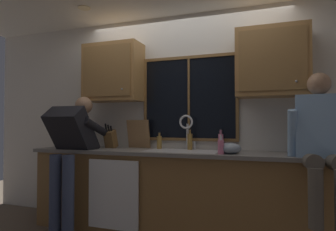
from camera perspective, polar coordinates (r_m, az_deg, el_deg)
The scene contains 24 objects.
back_wall at distance 3.64m, azimuth 3.23°, elevation -0.72°, with size 5.74×0.12×2.55m, color silver.
ceiling_downlight_left at distance 3.73m, azimuth -15.81°, elevation 19.26°, with size 0.14×0.14×0.01m, color #FFEAB2.
window_glass at distance 3.57m, azimuth 4.07°, elevation 3.32°, with size 1.10×0.02×0.95m, color black.
window_frame_top at distance 3.64m, azimuth 4.01°, elevation 11.08°, with size 1.17×0.02×0.04m, color brown.
window_frame_bottom at distance 3.55m, azimuth 4.04°, elevation -4.61°, with size 1.17×0.02×0.04m, color brown.
window_frame_left at distance 3.75m, azimuth -4.35°, elevation 3.08°, with size 0.04×0.02×0.95m, color brown.
window_frame_right at distance 3.45m, azimuth 13.15°, elevation 3.52°, with size 0.04×0.02×0.95m, color brown.
window_mullion_center at distance 3.56m, azimuth 4.02°, elevation 3.33°, with size 0.02×0.02×0.95m, color brown.
lower_cabinet_run at distance 3.40m, azimuth 1.52°, elevation -14.84°, with size 3.34×0.58×0.88m, color olive.
countertop at distance 3.31m, azimuth 1.41°, elevation -7.14°, with size 3.40×0.62×0.04m, color slate.
dishwasher_front at distance 3.36m, azimuth -10.50°, elevation -14.69°, with size 0.60×0.02×0.74m, color white.
upper_cabinet_left at distance 3.83m, azimuth -10.48°, elevation 8.05°, with size 0.73×0.36×0.72m.
upper_cabinet_right at distance 3.33m, azimuth 19.36°, elevation 9.59°, with size 0.73×0.36×0.72m.
sink at distance 3.30m, azimuth 2.72°, elevation -8.51°, with size 0.80×0.46×0.21m.
faucet at distance 3.45m, azimuth 3.70°, elevation -2.36°, with size 0.18×0.09×0.40m.
person_standing at distance 3.59m, azimuth -18.12°, elevation -5.71°, with size 0.53×0.69×1.55m.
person_sitting_on_counter at distance 2.89m, azimuth 27.37°, elevation -3.72°, with size 0.54×0.60×1.26m.
knife_block at distance 3.77m, azimuth -10.97°, elevation -4.47°, with size 0.12×0.18×0.32m.
cutting_board at distance 3.71m, azimuth -5.69°, elevation -3.56°, with size 0.29×0.02×0.35m, color #997047.
mixing_bowl at distance 3.06m, azimuth 11.77°, elevation -6.21°, with size 0.23×0.23×0.11m, color #8C99A8.
soap_dispenser at distance 2.98m, azimuth 10.12°, elevation -5.91°, with size 0.06×0.07×0.19m.
bottle_green_glass at distance 3.41m, azimuth 10.12°, elevation -4.95°, with size 0.06×0.06×0.24m.
bottle_tall_clear at distance 3.43m, azimuth 4.22°, elevation -4.92°, with size 0.06×0.06×0.24m.
bottle_amber_small at distance 3.55m, azimuth -1.67°, elevation -5.11°, with size 0.06×0.06×0.20m.
Camera 1 is at (1.03, -3.43, 1.22)m, focal length 31.74 mm.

